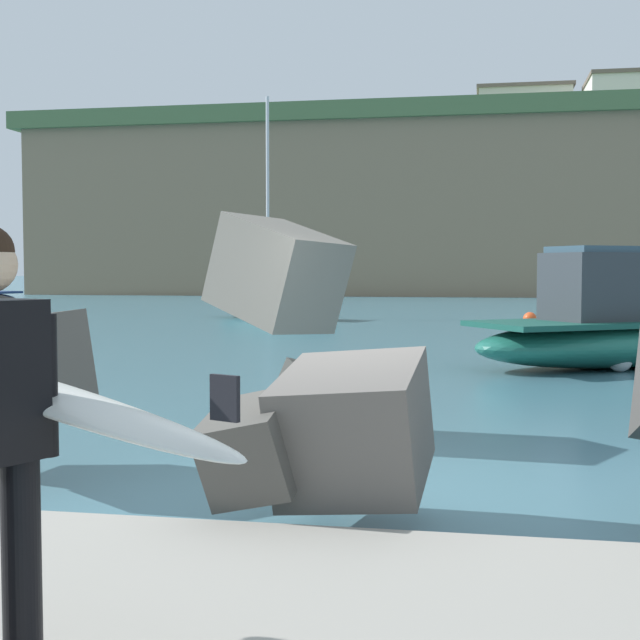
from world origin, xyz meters
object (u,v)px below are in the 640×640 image
(surfer_with_board, at_px, (10,421))
(mooring_buoy_inner, at_px, (530,319))
(boat_far_centre, at_px, (277,305))
(mooring_buoy_middle, at_px, (620,360))
(boat_far_left, at_px, (614,330))
(station_building_west, at_px, (613,104))
(station_building_annex, at_px, (596,126))
(station_building_east, at_px, (524,117))

(surfer_with_board, bearing_deg, mooring_buoy_inner, 83.01)
(boat_far_centre, xyz_separation_m, mooring_buoy_middle, (9.92, -15.18, -0.31))
(boat_far_left, relative_size, station_building_west, 0.94)
(surfer_with_board, xyz_separation_m, mooring_buoy_middle, (4.18, 13.46, -1.06))
(boat_far_left, relative_size, boat_far_centre, 0.78)
(surfer_with_board, bearing_deg, station_building_west, 80.67)
(station_building_west, bearing_deg, mooring_buoy_inner, -100.69)
(station_building_west, relative_size, station_building_annex, 0.94)
(mooring_buoy_middle, distance_m, station_building_annex, 73.24)
(boat_far_centre, height_order, mooring_buoy_inner, boat_far_centre)
(station_building_east, bearing_deg, surfer_with_board, -93.71)
(mooring_buoy_inner, relative_size, mooring_buoy_middle, 1.00)
(boat_far_left, bearing_deg, mooring_buoy_inner, 94.40)
(mooring_buoy_inner, bearing_deg, mooring_buoy_middle, -85.88)
(boat_far_left, bearing_deg, station_building_east, 89.23)
(mooring_buoy_inner, bearing_deg, station_building_west, 79.31)
(boat_far_centre, relative_size, station_building_east, 1.00)
(surfer_with_board, distance_m, station_building_annex, 86.69)
(mooring_buoy_middle, bearing_deg, boat_far_centre, 123.18)
(boat_far_centre, bearing_deg, station_building_east, 77.62)
(boat_far_left, xyz_separation_m, station_building_west, (7.57, 57.28, 14.29))
(surfer_with_board, xyz_separation_m, boat_far_left, (4.19, 14.25, -0.58))
(station_building_annex, bearing_deg, mooring_buoy_middle, -96.24)
(surfer_with_board, bearing_deg, mooring_buoy_middle, 72.74)
(boat_far_centre, distance_m, station_building_east, 52.36)
(mooring_buoy_inner, height_order, station_building_annex, station_building_annex)
(station_building_west, height_order, station_building_east, station_building_east)
(mooring_buoy_inner, relative_size, station_building_annex, 0.06)
(station_building_east, bearing_deg, boat_far_centre, -102.38)
(boat_far_left, xyz_separation_m, boat_far_centre, (-9.93, 14.39, -0.17))
(station_building_east, bearing_deg, station_building_west, -42.69)
(boat_far_left, relative_size, station_building_east, 0.78)
(mooring_buoy_middle, relative_size, station_building_east, 0.05)
(boat_far_left, relative_size, station_building_annex, 0.89)
(mooring_buoy_middle, bearing_deg, boat_far_left, 89.80)
(boat_far_left, height_order, station_building_annex, station_building_annex)
(surfer_with_board, bearing_deg, station_building_annex, 81.95)
(station_building_east, height_order, station_building_annex, station_building_annex)
(boat_far_left, relative_size, mooring_buoy_middle, 14.45)
(station_building_east, relative_size, station_building_annex, 1.14)
(station_building_west, xyz_separation_m, station_building_east, (-6.72, 6.19, 0.24))
(surfer_with_board, relative_size, station_building_west, 0.31)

